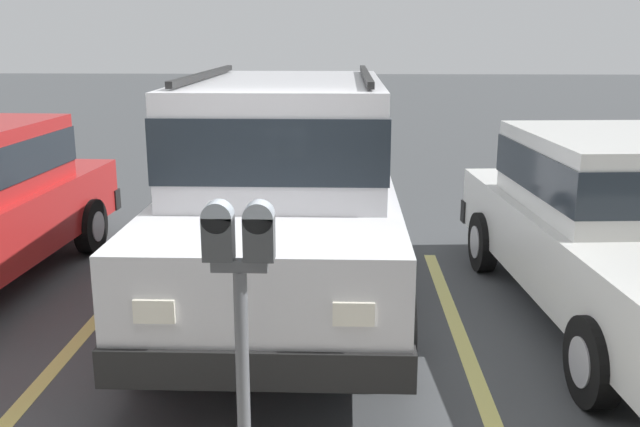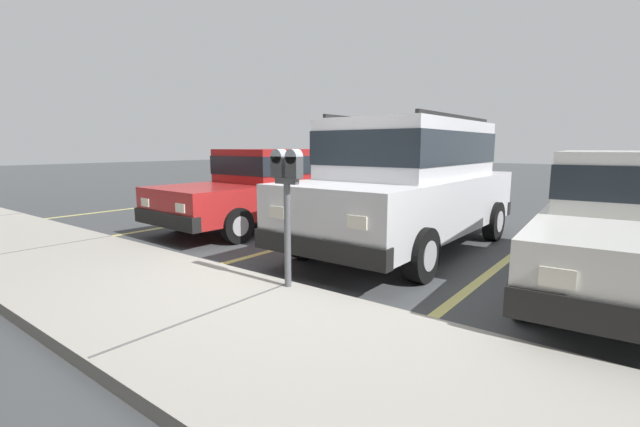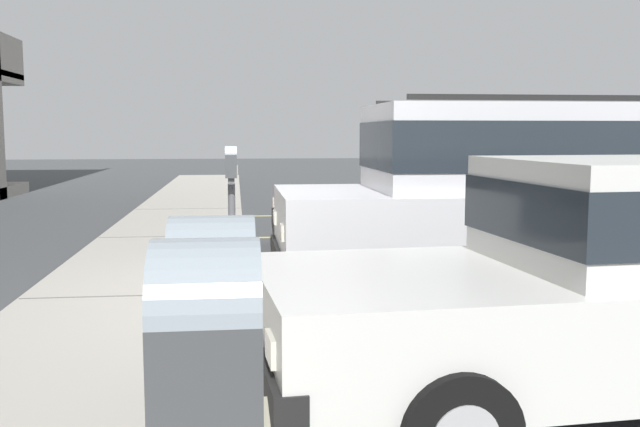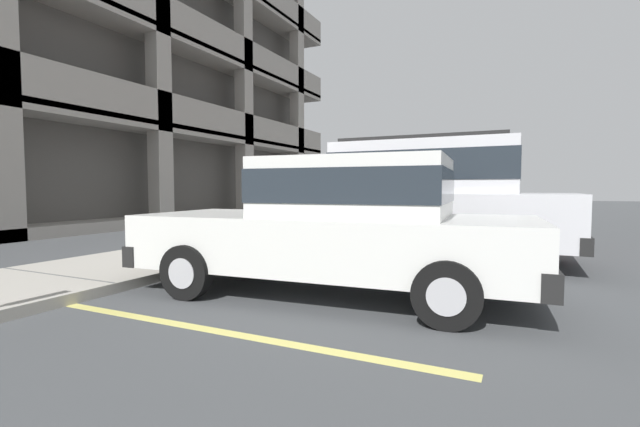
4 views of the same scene
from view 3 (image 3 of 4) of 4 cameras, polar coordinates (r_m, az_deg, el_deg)
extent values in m
cube|color=#444749|center=(7.16, -4.13, -7.64)|extent=(80.00, 80.00, 0.10)
cube|color=#ADA89E|center=(7.20, -14.61, -6.86)|extent=(40.00, 2.20, 0.12)
cube|color=#606060|center=(7.19, -14.62, -6.38)|extent=(0.03, 2.16, 0.00)
cube|color=#606060|center=(11.10, -11.82, -1.80)|extent=(0.03, 2.16, 0.00)
cube|color=#606060|center=(15.06, -10.49, 0.38)|extent=(0.03, 2.16, 0.00)
cube|color=#DBD16B|center=(5.94, 10.42, -10.20)|extent=(0.12, 4.80, 0.01)
cube|color=#DBD16B|center=(8.79, 4.59, -4.64)|extent=(0.12, 4.80, 0.01)
cube|color=#DBD16B|center=(11.73, 1.69, -1.81)|extent=(0.12, 4.80, 0.01)
cube|color=#DBD16B|center=(14.70, -0.04, -0.12)|extent=(0.12, 4.80, 0.01)
cube|color=silver|center=(7.48, 15.02, -1.16)|extent=(1.85, 4.70, 0.80)
cube|color=silver|center=(7.43, 15.57, 5.12)|extent=(1.62, 2.92, 0.84)
cube|color=#232B33|center=(7.43, 15.57, 5.28)|extent=(1.65, 2.94, 0.46)
cube|color=black|center=(7.00, -2.92, -3.78)|extent=(1.88, 0.16, 0.24)
cube|color=silver|center=(7.51, -3.62, -0.30)|extent=(0.24, 0.03, 0.14)
cube|color=silver|center=(6.38, -3.04, -1.51)|extent=(0.24, 0.03, 0.14)
cylinder|color=black|center=(8.00, 2.75, -3.35)|extent=(0.20, 0.66, 0.66)
cylinder|color=#B2B2B7|center=(8.00, 2.75, -3.35)|extent=(0.22, 0.36, 0.36)
cylinder|color=black|center=(6.27, 5.51, -6.14)|extent=(0.20, 0.66, 0.66)
cylinder|color=#B2B2B7|center=(6.27, 5.51, -6.14)|extent=(0.22, 0.36, 0.36)
cylinder|color=black|center=(8.96, 21.48, -2.74)|extent=(0.20, 0.66, 0.66)
cylinder|color=#B2B2B7|center=(8.96, 21.48, -2.74)|extent=(0.22, 0.36, 0.36)
cube|color=black|center=(8.08, 13.80, 8.53)|extent=(0.05, 2.62, 0.05)
cube|color=black|center=(6.81, 17.91, 8.82)|extent=(0.05, 2.62, 0.05)
cube|color=silver|center=(4.77, 22.78, -7.31)|extent=(2.01, 4.51, 0.60)
cube|color=black|center=(4.08, -4.13, -11.77)|extent=(1.74, 0.28, 0.24)
cube|color=silver|center=(4.51, -5.58, -6.82)|extent=(0.24, 0.05, 0.14)
cube|color=silver|center=(3.50, -3.95, -10.75)|extent=(0.24, 0.05, 0.14)
cylinder|color=black|center=(5.04, 3.89, -9.62)|extent=(0.20, 0.61, 0.60)
cylinder|color=#B2B2B7|center=(5.04, 3.89, -9.62)|extent=(0.20, 0.34, 0.33)
cube|color=red|center=(10.46, 8.52, 0.40)|extent=(1.87, 4.46, 0.60)
cube|color=red|center=(10.48, 10.18, 3.78)|extent=(1.57, 2.04, 0.64)
cube|color=#232B33|center=(10.48, 10.18, 3.87)|extent=(1.60, 2.06, 0.35)
cube|color=black|center=(10.21, -3.39, -0.71)|extent=(1.74, 0.23, 0.24)
cube|color=black|center=(11.16, 19.37, -0.44)|extent=(1.74, 0.23, 0.24)
cube|color=silver|center=(10.70, -3.72, 0.92)|extent=(0.24, 0.04, 0.14)
cube|color=silver|center=(9.66, -3.63, 0.31)|extent=(0.24, 0.04, 0.14)
cylinder|color=black|center=(11.09, 0.64, -0.74)|extent=(0.18, 0.61, 0.60)
cylinder|color=#B2B2B7|center=(11.09, 0.64, -0.74)|extent=(0.19, 0.34, 0.33)
cylinder|color=black|center=(9.45, 1.56, -2.01)|extent=(0.18, 0.61, 0.60)
cylinder|color=#B2B2B7|center=(9.45, 1.56, -2.01)|extent=(0.19, 0.34, 0.33)
cylinder|color=black|center=(11.66, 14.11, -0.59)|extent=(0.18, 0.61, 0.60)
cylinder|color=#B2B2B7|center=(11.66, 14.11, -0.59)|extent=(0.19, 0.34, 0.33)
cylinder|color=black|center=(10.11, 17.13, -1.74)|extent=(0.18, 0.61, 0.60)
cylinder|color=#B2B2B7|center=(10.11, 17.13, -1.74)|extent=(0.19, 0.34, 0.33)
cylinder|color=#595B60|center=(6.95, -7.04, -2.08)|extent=(0.07, 0.07, 1.09)
cube|color=#595B60|center=(6.89, -7.11, 2.65)|extent=(0.28, 0.06, 0.06)
cube|color=#424447|center=(6.78, -7.13, 3.78)|extent=(0.15, 0.11, 0.22)
cylinder|color=#9EA8B2|center=(6.78, -7.14, 4.71)|extent=(0.15, 0.11, 0.15)
cube|color=#B7B293|center=(6.79, -6.62, 3.46)|extent=(0.08, 0.01, 0.08)
cube|color=#424447|center=(6.98, -7.12, 3.86)|extent=(0.15, 0.11, 0.22)
cylinder|color=#9EA8B2|center=(6.98, -7.13, 4.76)|extent=(0.15, 0.11, 0.15)
cube|color=#B7B293|center=(6.99, -6.63, 3.55)|extent=(0.08, 0.01, 0.08)
cube|color=#424447|center=(0.78, -8.91, -15.53)|extent=(0.15, 0.11, 0.22)
cylinder|color=#8C99A3|center=(0.75, -9.06, -7.68)|extent=(0.15, 0.11, 0.15)
cube|color=#424447|center=(0.97, -8.47, -11.10)|extent=(0.15, 0.11, 0.22)
cylinder|color=#8C99A3|center=(0.94, -8.58, -4.71)|extent=(0.15, 0.11, 0.15)
cube|color=#B7B293|center=(0.98, -4.89, -13.20)|extent=(0.08, 0.01, 0.08)
camera|label=1|loc=(7.23, -35.15, 10.51)|focal=40.00mm
camera|label=2|loc=(5.14, -46.82, 3.28)|focal=24.00mm
camera|label=4|loc=(4.36, 88.33, -6.22)|focal=24.00mm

